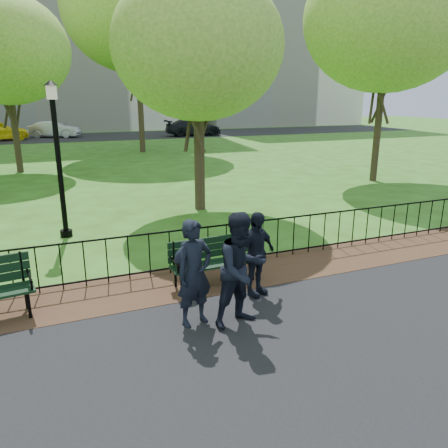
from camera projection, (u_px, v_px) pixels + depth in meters
name	position (u px, v px, depth m)	size (l,w,h in m)	color
ground	(217.00, 317.00, 6.94)	(120.00, 120.00, 0.00)	#315616
dirt_strip	(188.00, 281.00, 8.27)	(60.00, 1.60, 0.01)	#3D2718
far_street	(69.00, 137.00, 38.00)	(70.00, 9.00, 0.01)	black
iron_fence	(180.00, 249.00, 8.58)	(24.06, 0.06, 1.00)	black
apartment_east	(267.00, 27.00, 55.73)	(20.00, 15.00, 24.00)	silver
park_bench_main	(201.00, 257.00, 7.91)	(1.66, 0.57, 0.93)	black
lamppost	(58.00, 155.00, 10.42)	(0.34, 0.34, 3.75)	black
tree_near_e	(198.00, 46.00, 12.39)	(4.92, 4.92, 6.86)	#2D2116
tree_mid_e	(388.00, 19.00, 16.63)	(6.45, 6.45, 8.99)	#2D2116
tree_far_c	(5.00, 49.00, 18.95)	(5.55, 5.55, 7.73)	#2D2116
tree_far_e	(135.00, 9.00, 25.58)	(8.62, 8.62, 12.01)	#2D2116
person_left	(195.00, 273.00, 6.53)	(0.60, 0.39, 1.65)	black
person_mid	(242.00, 270.00, 6.51)	(0.86, 0.45, 1.77)	black
person_right	(256.00, 254.00, 7.52)	(0.88, 0.36, 1.51)	black
sedan_silver	(55.00, 129.00, 37.78)	(1.48, 4.24, 1.40)	#B6B8BF
sedan_dark	(193.00, 127.00, 39.53)	(2.06, 5.08, 1.47)	black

